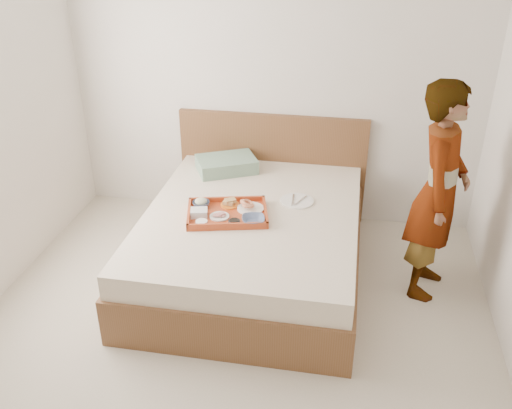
{
  "coord_description": "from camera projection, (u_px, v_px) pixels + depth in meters",
  "views": [
    {
      "loc": [
        0.69,
        -2.55,
        2.53
      ],
      "look_at": [
        0.06,
        0.9,
        0.65
      ],
      "focal_mm": 39.35,
      "sensor_mm": 36.0,
      "label": 1
    }
  ],
  "objects": [
    {
      "name": "tray",
      "position": [
        227.0,
        213.0,
        4.06
      ],
      "size": [
        0.66,
        0.54,
        0.05
      ],
      "primitive_type": "cube",
      "rotation": [
        0.0,
        0.0,
        0.24
      ],
      "color": "#B1441D",
      "rests_on": "bed"
    },
    {
      "name": "pillow",
      "position": [
        226.0,
        164.0,
        4.74
      ],
      "size": [
        0.58,
        0.51,
        0.12
      ],
      "primitive_type": "cube",
      "rotation": [
        0.0,
        0.0,
        0.47
      ],
      "color": "#81A383",
      "rests_on": "bed"
    },
    {
      "name": "salad_bowl",
      "position": [
        201.0,
        204.0,
        4.16
      ],
      "size": [
        0.15,
        0.15,
        0.04
      ],
      "primitive_type": "imported",
      "rotation": [
        0.0,
        0.0,
        0.24
      ],
      "color": "#1A244B",
      "rests_on": "tray"
    },
    {
      "name": "ground",
      "position": [
        222.0,
        362.0,
        3.51
      ],
      "size": [
        3.5,
        4.0,
        0.01
      ],
      "primitive_type": "cube",
      "color": "beige",
      "rests_on": "ground"
    },
    {
      "name": "meat_plate",
      "position": [
        219.0,
        216.0,
        4.03
      ],
      "size": [
        0.17,
        0.17,
        0.01
      ],
      "primitive_type": "cylinder",
      "rotation": [
        0.0,
        0.0,
        0.24
      ],
      "color": "white",
      "rests_on": "tray"
    },
    {
      "name": "cheese_round",
      "position": [
        202.0,
        223.0,
        3.93
      ],
      "size": [
        0.1,
        0.1,
        0.03
      ],
      "primitive_type": "cylinder",
      "rotation": [
        0.0,
        0.0,
        0.24
      ],
      "color": "white",
      "rests_on": "tray"
    },
    {
      "name": "navy_bowl_big",
      "position": [
        253.0,
        220.0,
        3.95
      ],
      "size": [
        0.2,
        0.2,
        0.04
      ],
      "primitive_type": "imported",
      "rotation": [
        0.0,
        0.0,
        0.24
      ],
      "color": "#1A244B",
      "rests_on": "tray"
    },
    {
      "name": "person",
      "position": [
        439.0,
        192.0,
        3.84
      ],
      "size": [
        0.51,
        0.65,
        1.58
      ],
      "primitive_type": "imported",
      "rotation": [
        0.0,
        0.0,
        1.31
      ],
      "color": "white",
      "rests_on": "ground"
    },
    {
      "name": "sauce_dish",
      "position": [
        234.0,
        222.0,
        3.93
      ],
      "size": [
        0.1,
        0.1,
        0.03
      ],
      "primitive_type": "cylinder",
      "rotation": [
        0.0,
        0.0,
        0.24
      ],
      "color": "black",
      "rests_on": "tray"
    },
    {
      "name": "plastic_tub",
      "position": [
        199.0,
        213.0,
        4.03
      ],
      "size": [
        0.14,
        0.12,
        0.05
      ],
      "primitive_type": "cube",
      "rotation": [
        0.0,
        0.0,
        0.24
      ],
      "color": "silver",
      "rests_on": "tray"
    },
    {
      "name": "wall_back",
      "position": [
        273.0,
        73.0,
        4.63
      ],
      "size": [
        3.5,
        0.01,
        2.6
      ],
      "primitive_type": "cube",
      "color": "silver",
      "rests_on": "ground"
    },
    {
      "name": "bread_plate",
      "position": [
        230.0,
        205.0,
        4.18
      ],
      "size": [
        0.17,
        0.17,
        0.01
      ],
      "primitive_type": "cylinder",
      "rotation": [
        0.0,
        0.0,
        0.24
      ],
      "color": "orange",
      "rests_on": "tray"
    },
    {
      "name": "headboard",
      "position": [
        272.0,
        166.0,
        4.99
      ],
      "size": [
        1.65,
        0.06,
        0.95
      ],
      "primitive_type": "cube",
      "color": "brown",
      "rests_on": "ground"
    },
    {
      "name": "dinner_plate",
      "position": [
        297.0,
        201.0,
        4.27
      ],
      "size": [
        0.31,
        0.31,
        0.01
      ],
      "primitive_type": "cylinder",
      "rotation": [
        0.0,
        0.0,
        -0.25
      ],
      "color": "white",
      "rests_on": "bed"
    },
    {
      "name": "bed",
      "position": [
        252.0,
        243.0,
        4.25
      ],
      "size": [
        1.65,
        2.0,
        0.53
      ],
      "primitive_type": "cube",
      "color": "brown",
      "rests_on": "ground"
    },
    {
      "name": "prawn_plate",
      "position": [
        251.0,
        209.0,
        4.13
      ],
      "size": [
        0.24,
        0.24,
        0.01
      ],
      "primitive_type": "cylinder",
      "rotation": [
        0.0,
        0.0,
        0.24
      ],
      "color": "white",
      "rests_on": "tray"
    }
  ]
}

